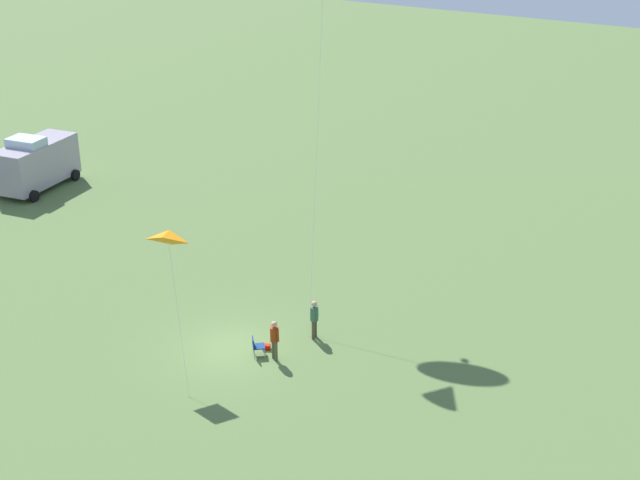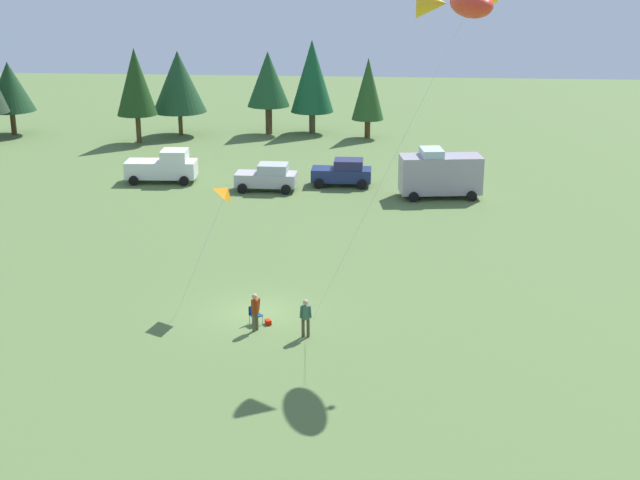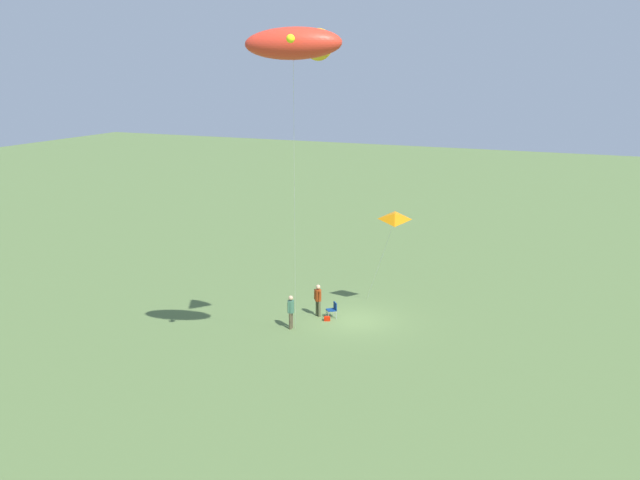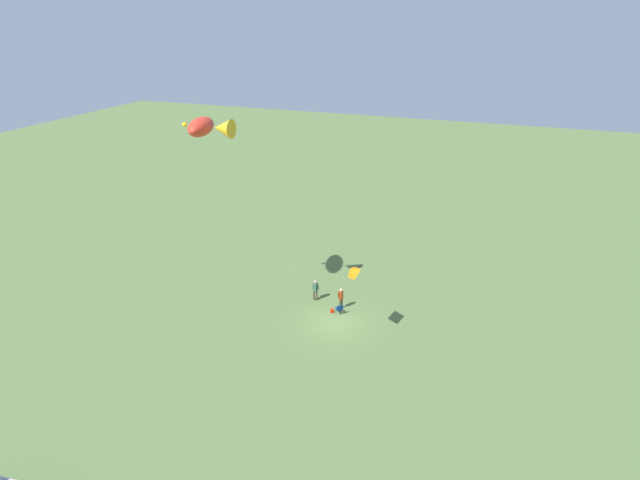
# 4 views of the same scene
# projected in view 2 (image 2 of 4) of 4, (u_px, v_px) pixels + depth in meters

# --- Properties ---
(ground_plane) EXTENTS (160.00, 160.00, 0.00)m
(ground_plane) POSITION_uv_depth(u_px,v_px,m) (258.00, 313.00, 41.14)
(ground_plane) COLOR #556E3B
(person_kite_flyer) EXTENTS (0.54, 0.39, 1.74)m
(person_kite_flyer) POSITION_uv_depth(u_px,v_px,m) (306.00, 315.00, 38.28)
(person_kite_flyer) COLOR #483F2B
(person_kite_flyer) RESTS_ON ground
(folding_chair) EXTENTS (0.68, 0.68, 0.82)m
(folding_chair) POSITION_uv_depth(u_px,v_px,m) (255.00, 313.00, 39.85)
(folding_chair) COLOR navy
(folding_chair) RESTS_ON ground
(person_spectator) EXTENTS (0.46, 0.52, 1.74)m
(person_spectator) POSITION_uv_depth(u_px,v_px,m) (255.00, 309.00, 38.92)
(person_spectator) COLOR #494D30
(person_spectator) RESTS_ON ground
(backpack_on_grass) EXTENTS (0.34, 0.38, 0.22)m
(backpack_on_grass) POSITION_uv_depth(u_px,v_px,m) (268.00, 322.00, 39.85)
(backpack_on_grass) COLOR red
(backpack_on_grass) RESTS_ON ground
(truck_white_pickup) EXTENTS (5.10, 2.62, 2.34)m
(truck_white_pickup) POSITION_uv_depth(u_px,v_px,m) (164.00, 167.00, 63.91)
(truck_white_pickup) COLOR white
(truck_white_pickup) RESTS_ON ground
(car_silver_compact) EXTENTS (4.22, 2.25, 1.89)m
(car_silver_compact) POSITION_uv_depth(u_px,v_px,m) (268.00, 177.00, 61.67)
(car_silver_compact) COLOR #B8B3B8
(car_silver_compact) RESTS_ON ground
(car_navy_hatch) EXTENTS (4.20, 2.20, 1.89)m
(car_navy_hatch) POSITION_uv_depth(u_px,v_px,m) (343.00, 172.00, 62.95)
(car_navy_hatch) COLOR navy
(car_navy_hatch) RESTS_ON ground
(van_motorhome_grey) EXTENTS (5.65, 3.21, 3.34)m
(van_motorhome_grey) POSITION_uv_depth(u_px,v_px,m) (440.00, 173.00, 59.82)
(van_motorhome_grey) COLOR #9F94A2
(van_motorhome_grey) RESTS_ON ground
(treeline_distant) EXTENTS (36.78, 9.93, 8.84)m
(treeline_distant) POSITION_uv_depth(u_px,v_px,m) (157.00, 81.00, 78.10)
(treeline_distant) COLOR #50332D
(treeline_distant) RESTS_ON ground
(kite_large_fish) EXTENTS (7.89, 5.22, 14.48)m
(kite_large_fish) POSITION_uv_depth(u_px,v_px,m) (461.00, 3.00, 37.10)
(kite_large_fish) COLOR red
(kite_large_fish) RESTS_ON ground
(kite_delta_orange) EXTENTS (2.81, 3.02, 5.74)m
(kite_delta_orange) POSITION_uv_depth(u_px,v_px,m) (228.00, 192.00, 41.10)
(kite_delta_orange) COLOR orange
(kite_delta_orange) RESTS_ON ground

